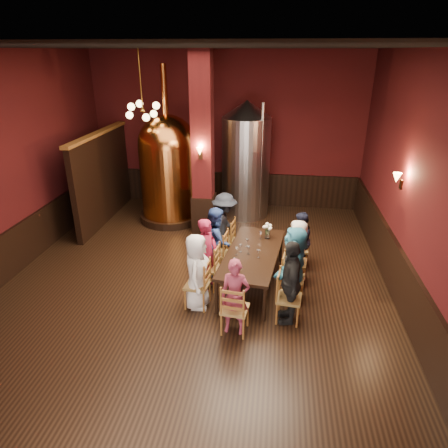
# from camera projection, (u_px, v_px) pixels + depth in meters

# --- Properties ---
(room) EXTENTS (10.00, 10.02, 4.50)m
(room) POSITION_uv_depth(u_px,v_px,m) (191.00, 182.00, 7.27)
(room) COLOR black
(room) RESTS_ON ground
(wainscot_right) EXTENTS (0.08, 9.90, 1.00)m
(wainscot_right) POSITION_uv_depth(u_px,v_px,m) (400.00, 280.00, 7.48)
(wainscot_right) COLOR black
(wainscot_right) RESTS_ON ground
(wainscot_back) EXTENTS (7.90, 0.08, 1.00)m
(wainscot_back) POSITION_uv_depth(u_px,v_px,m) (226.00, 188.00, 12.47)
(wainscot_back) COLOR black
(wainscot_back) RESTS_ON ground
(wainscot_left) EXTENTS (0.08, 9.90, 1.00)m
(wainscot_left) POSITION_uv_depth(u_px,v_px,m) (11.00, 253.00, 8.47)
(wainscot_left) COLOR black
(wainscot_left) RESTS_ON ground
(column) EXTENTS (0.58, 0.58, 4.50)m
(column) POSITION_uv_depth(u_px,v_px,m) (203.00, 148.00, 9.85)
(column) COLOR #440E0F
(column) RESTS_ON ground
(partition) EXTENTS (0.22, 3.50, 2.40)m
(partition) POSITION_uv_depth(u_px,v_px,m) (103.00, 179.00, 11.00)
(partition) COLOR black
(partition) RESTS_ON ground
(pendant_cluster) EXTENTS (0.90, 0.90, 1.70)m
(pendant_cluster) POSITION_uv_depth(u_px,v_px,m) (143.00, 110.00, 9.79)
(pendant_cluster) COLOR #A57226
(pendant_cluster) RESTS_ON room
(sconce_wall) EXTENTS (0.20, 0.20, 0.36)m
(sconce_wall) POSITION_uv_depth(u_px,v_px,m) (402.00, 180.00, 7.53)
(sconce_wall) COLOR black
(sconce_wall) RESTS_ON room
(sconce_column) EXTENTS (0.20, 0.20, 0.36)m
(sconce_column) POSITION_uv_depth(u_px,v_px,m) (200.00, 152.00, 9.60)
(sconce_column) COLOR black
(sconce_column) RESTS_ON column
(dining_table) EXTENTS (1.28, 2.50, 0.75)m
(dining_table) POSITION_uv_depth(u_px,v_px,m) (253.00, 255.00, 8.01)
(dining_table) COLOR black
(dining_table) RESTS_ON ground
(chair_0) EXTENTS (0.51, 0.51, 0.92)m
(chair_0) POSITION_uv_depth(u_px,v_px,m) (197.00, 285.00, 7.41)
(chair_0) COLOR #9A6727
(chair_0) RESTS_ON ground
(person_0) EXTENTS (0.48, 0.73, 1.47)m
(person_0) POSITION_uv_depth(u_px,v_px,m) (197.00, 272.00, 7.30)
(person_0) COLOR white
(person_0) RESTS_ON ground
(chair_1) EXTENTS (0.51, 0.51, 0.92)m
(chair_1) POSITION_uv_depth(u_px,v_px,m) (208.00, 267.00, 8.00)
(chair_1) COLOR #9A6727
(chair_1) RESTS_ON ground
(person_1) EXTENTS (0.49, 0.62, 1.50)m
(person_1) POSITION_uv_depth(u_px,v_px,m) (207.00, 254.00, 7.89)
(person_1) COLOR maroon
(person_1) RESTS_ON ground
(chair_2) EXTENTS (0.51, 0.51, 0.92)m
(chair_2) POSITION_uv_depth(u_px,v_px,m) (217.00, 252.00, 8.59)
(chair_2) COLOR #9A6727
(chair_2) RESTS_ON ground
(person_2) EXTENTS (0.49, 0.78, 1.49)m
(person_2) POSITION_uv_depth(u_px,v_px,m) (216.00, 240.00, 8.47)
(person_2) COLOR navy
(person_2) RESTS_ON ground
(chair_3) EXTENTS (0.51, 0.51, 0.92)m
(chair_3) POSITION_uv_depth(u_px,v_px,m) (224.00, 239.00, 9.18)
(chair_3) COLOR #9A6727
(chair_3) RESTS_ON ground
(person_3) EXTENTS (0.63, 1.04, 1.57)m
(person_3) POSITION_uv_depth(u_px,v_px,m) (224.00, 226.00, 9.05)
(person_3) COLOR black
(person_3) RESTS_ON ground
(chair_4) EXTENTS (0.51, 0.51, 0.92)m
(chair_4) POSITION_uv_depth(u_px,v_px,m) (289.00, 298.00, 7.01)
(chair_4) COLOR #9A6727
(chair_4) RESTS_ON ground
(person_4) EXTENTS (0.47, 0.95, 1.56)m
(person_4) POSITION_uv_depth(u_px,v_px,m) (290.00, 282.00, 6.88)
(person_4) COLOR black
(person_4) RESTS_ON ground
(chair_5) EXTENTS (0.51, 0.51, 0.92)m
(chair_5) POSITION_uv_depth(u_px,v_px,m) (293.00, 278.00, 7.61)
(chair_5) COLOR #9A6727
(chair_5) RESTS_ON ground
(person_5) EXTENTS (0.78, 1.49, 1.53)m
(person_5) POSITION_uv_depth(u_px,v_px,m) (294.00, 264.00, 7.48)
(person_5) COLOR teal
(person_5) RESTS_ON ground
(chair_6) EXTENTS (0.51, 0.51, 0.92)m
(chair_6) POSITION_uv_depth(u_px,v_px,m) (296.00, 262.00, 8.19)
(chair_6) COLOR #9A6727
(chair_6) RESTS_ON ground
(person_6) EXTENTS (0.49, 0.71, 1.38)m
(person_6) POSITION_uv_depth(u_px,v_px,m) (297.00, 252.00, 8.10)
(person_6) COLOR beige
(person_6) RESTS_ON ground
(chair_7) EXTENTS (0.51, 0.51, 0.92)m
(chair_7) POSITION_uv_depth(u_px,v_px,m) (299.00, 248.00, 8.79)
(chair_7) COLOR #9A6727
(chair_7) RESTS_ON ground
(person_7) EXTENTS (0.49, 0.69, 1.29)m
(person_7) POSITION_uv_depth(u_px,v_px,m) (300.00, 240.00, 8.71)
(person_7) COLOR black
(person_7) RESTS_ON ground
(chair_8) EXTENTS (0.51, 0.51, 0.92)m
(chair_8) POSITION_uv_depth(u_px,v_px,m) (235.00, 308.00, 6.72)
(chair_8) COLOR #9A6727
(chair_8) RESTS_ON ground
(person_8) EXTENTS (0.52, 0.35, 1.37)m
(person_8) POSITION_uv_depth(u_px,v_px,m) (235.00, 297.00, 6.63)
(person_8) COLOR #8F2F46
(person_8) RESTS_ON ground
(copper_kettle) EXTENTS (1.76, 1.76, 4.16)m
(copper_kettle) POSITION_uv_depth(u_px,v_px,m) (169.00, 168.00, 10.88)
(copper_kettle) COLOR black
(copper_kettle) RESTS_ON ground
(steel_vessel) EXTENTS (1.56, 1.56, 3.25)m
(steel_vessel) POSITION_uv_depth(u_px,v_px,m) (246.00, 160.00, 11.19)
(steel_vessel) COLOR #B2B2B7
(steel_vessel) RESTS_ON ground
(rose_vase) EXTENTS (0.21, 0.21, 0.35)m
(rose_vase) POSITION_uv_depth(u_px,v_px,m) (268.00, 229.00, 8.46)
(rose_vase) COLOR white
(rose_vase) RESTS_ON dining_table
(wine_glass_0) EXTENTS (0.07, 0.07, 0.17)m
(wine_glass_0) POSITION_uv_depth(u_px,v_px,m) (247.00, 243.00, 8.16)
(wine_glass_0) COLOR white
(wine_glass_0) RESTS_ON dining_table
(wine_glass_1) EXTENTS (0.07, 0.07, 0.17)m
(wine_glass_1) POSITION_uv_depth(u_px,v_px,m) (261.00, 235.00, 8.50)
(wine_glass_1) COLOR white
(wine_glass_1) RESTS_ON dining_table
(wine_glass_2) EXTENTS (0.07, 0.07, 0.17)m
(wine_glass_2) POSITION_uv_depth(u_px,v_px,m) (258.00, 254.00, 7.73)
(wine_glass_2) COLOR white
(wine_glass_2) RESTS_ON dining_table
(wine_glass_3) EXTENTS (0.07, 0.07, 0.17)m
(wine_glass_3) POSITION_uv_depth(u_px,v_px,m) (248.00, 250.00, 7.87)
(wine_glass_3) COLOR white
(wine_glass_3) RESTS_ON dining_table
(wine_glass_4) EXTENTS (0.07, 0.07, 0.17)m
(wine_glass_4) POSITION_uv_depth(u_px,v_px,m) (241.00, 248.00, 7.95)
(wine_glass_4) COLOR white
(wine_glass_4) RESTS_ON dining_table
(wine_glass_5) EXTENTS (0.07, 0.07, 0.17)m
(wine_glass_5) POSITION_uv_depth(u_px,v_px,m) (234.00, 262.00, 7.42)
(wine_glass_5) COLOR white
(wine_glass_5) RESTS_ON dining_table
(wine_glass_6) EXTENTS (0.07, 0.07, 0.17)m
(wine_glass_6) POSITION_uv_depth(u_px,v_px,m) (236.00, 270.00, 7.16)
(wine_glass_6) COLOR white
(wine_glass_6) RESTS_ON dining_table
(wine_glass_7) EXTENTS (0.07, 0.07, 0.17)m
(wine_glass_7) POSITION_uv_depth(u_px,v_px,m) (237.00, 251.00, 7.83)
(wine_glass_7) COLOR white
(wine_glass_7) RESTS_ON dining_table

